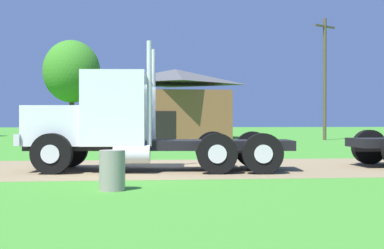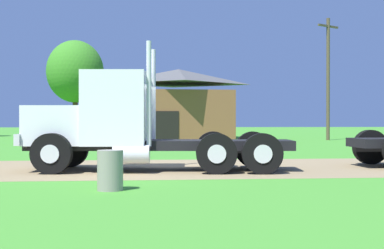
{
  "view_description": "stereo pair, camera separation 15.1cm",
  "coord_description": "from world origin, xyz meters",
  "views": [
    {
      "loc": [
        -0.39,
        -16.37,
        1.47
      ],
      "look_at": [
        1.23,
        -0.6,
        1.35
      ],
      "focal_mm": 49.57,
      "sensor_mm": 36.0,
      "label": 1
    },
    {
      "loc": [
        -0.24,
        -16.39,
        1.47
      ],
      "look_at": [
        1.23,
        -0.6,
        1.35
      ],
      "focal_mm": 49.57,
      "sensor_mm": 36.0,
      "label": 2
    }
  ],
  "objects": [
    {
      "name": "dirt_track",
      "position": [
        0.0,
        0.0,
        0.0
      ],
      "size": [
        120.0,
        6.71,
        0.01
      ],
      "primitive_type": "cube",
      "color": "#8A7652",
      "rests_on": "ground_plane"
    },
    {
      "name": "ground_plane",
      "position": [
        0.0,
        0.0,
        0.0
      ],
      "size": [
        200.0,
        200.0,
        0.0
      ],
      "primitive_type": "plane",
      "color": "#418D2B"
    },
    {
      "name": "tree_right",
      "position": [
        -5.99,
        29.66,
        5.65
      ],
      "size": [
        4.84,
        4.84,
        8.33
      ],
      "color": "#513823",
      "rests_on": "ground_plane"
    },
    {
      "name": "steel_barrel",
      "position": [
        -0.92,
        -5.18,
        0.42
      ],
      "size": [
        0.54,
        0.54,
        0.85
      ],
      "primitive_type": "cylinder",
      "color": "gray",
      "rests_on": "ground_plane"
    },
    {
      "name": "truck_foreground_white",
      "position": [
        -0.9,
        -0.71,
        1.34
      ],
      "size": [
        7.95,
        3.15,
        3.68
      ],
      "color": "black",
      "rests_on": "ground_plane"
    },
    {
      "name": "utility_pole_near",
      "position": [
        13.61,
        22.19,
        4.83
      ],
      "size": [
        1.96,
        1.25,
        9.14
      ],
      "color": "brown",
      "rests_on": "ground_plane"
    },
    {
      "name": "shed_building",
      "position": [
        2.76,
        27.81,
        2.78
      ],
      "size": [
        9.09,
        7.01,
        5.77
      ],
      "color": "brown",
      "rests_on": "ground_plane"
    }
  ]
}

